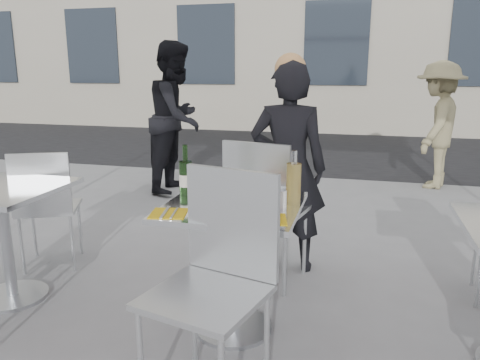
% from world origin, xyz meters
% --- Properties ---
extents(ground, '(80.00, 80.00, 0.00)m').
position_xyz_m(ground, '(0.00, 0.00, 0.00)').
color(ground, slate).
extents(street_asphalt, '(24.00, 5.00, 0.00)m').
position_xyz_m(street_asphalt, '(0.00, 6.50, 0.00)').
color(street_asphalt, black).
rests_on(street_asphalt, ground).
extents(main_table, '(0.72, 0.72, 0.75)m').
position_xyz_m(main_table, '(0.00, 0.00, 0.54)').
color(main_table, '#B7BABF').
rests_on(main_table, ground).
extents(side_table_left, '(0.72, 0.72, 0.75)m').
position_xyz_m(side_table_left, '(-1.50, 0.00, 0.54)').
color(side_table_left, '#B7BABF').
rests_on(side_table_left, ground).
extents(chair_far, '(0.55, 0.56, 1.01)m').
position_xyz_m(chair_far, '(0.04, 0.60, 0.60)').
color(chair_far, silver).
rests_on(chair_far, ground).
extents(chair_near, '(0.57, 0.58, 1.03)m').
position_xyz_m(chair_near, '(0.07, -0.50, 0.61)').
color(chair_near, silver).
rests_on(chair_near, ground).
extents(side_chair_lfar, '(0.54, 0.55, 0.90)m').
position_xyz_m(side_chair_lfar, '(-1.54, 0.47, 0.53)').
color(side_chair_lfar, silver).
rests_on(side_chair_lfar, ground).
extents(woman_diner, '(0.58, 0.40, 1.52)m').
position_xyz_m(woman_diner, '(0.15, 0.95, 0.76)').
color(woman_diner, black).
rests_on(woman_diner, ground).
extents(pedestrian_a, '(0.72, 0.90, 1.78)m').
position_xyz_m(pedestrian_a, '(-1.50, 2.90, 0.89)').
color(pedestrian_a, black).
rests_on(pedestrian_a, ground).
extents(pedestrian_b, '(0.87, 1.14, 1.56)m').
position_xyz_m(pedestrian_b, '(1.55, 3.86, 0.78)').
color(pedestrian_b, '#93885F').
rests_on(pedestrian_b, ground).
extents(pizza_near, '(0.31, 0.31, 0.02)m').
position_xyz_m(pizza_near, '(0.00, -0.14, 0.76)').
color(pizza_near, tan).
rests_on(pizza_near, main_table).
extents(pizza_far, '(0.33, 0.33, 0.03)m').
position_xyz_m(pizza_far, '(0.08, 0.21, 0.77)').
color(pizza_far, white).
rests_on(pizza_far, main_table).
extents(salad_plate, '(0.22, 0.22, 0.09)m').
position_xyz_m(salad_plate, '(0.04, 0.06, 0.79)').
color(salad_plate, white).
rests_on(salad_plate, main_table).
extents(wine_bottle, '(0.07, 0.08, 0.29)m').
position_xyz_m(wine_bottle, '(-0.31, 0.11, 0.86)').
color(wine_bottle, '#234C1C').
rests_on(wine_bottle, main_table).
extents(carafe, '(0.08, 0.08, 0.29)m').
position_xyz_m(carafe, '(0.31, 0.11, 0.87)').
color(carafe, tan).
rests_on(carafe, main_table).
extents(sugar_shaker, '(0.06, 0.06, 0.11)m').
position_xyz_m(sugar_shaker, '(0.26, 0.02, 0.80)').
color(sugar_shaker, white).
rests_on(sugar_shaker, main_table).
extents(wineglass_white_a, '(0.07, 0.07, 0.16)m').
position_xyz_m(wineglass_white_a, '(-0.14, 0.03, 0.86)').
color(wineglass_white_a, white).
rests_on(wineglass_white_a, main_table).
extents(wineglass_white_b, '(0.07, 0.07, 0.16)m').
position_xyz_m(wineglass_white_b, '(0.00, 0.06, 0.86)').
color(wineglass_white_b, white).
rests_on(wineglass_white_b, main_table).
extents(wineglass_red_a, '(0.07, 0.07, 0.16)m').
position_xyz_m(wineglass_red_a, '(0.08, 0.06, 0.86)').
color(wineglass_red_a, white).
rests_on(wineglass_red_a, main_table).
extents(wineglass_red_b, '(0.07, 0.07, 0.16)m').
position_xyz_m(wineglass_red_b, '(0.15, 0.10, 0.86)').
color(wineglass_red_b, white).
rests_on(wineglass_red_b, main_table).
extents(napkin_left, '(0.21, 0.21, 0.01)m').
position_xyz_m(napkin_left, '(-0.27, -0.24, 0.75)').
color(napkin_left, yellow).
rests_on(napkin_left, main_table).
extents(napkin_right, '(0.21, 0.21, 0.01)m').
position_xyz_m(napkin_right, '(0.23, -0.21, 0.75)').
color(napkin_right, yellow).
rests_on(napkin_right, main_table).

